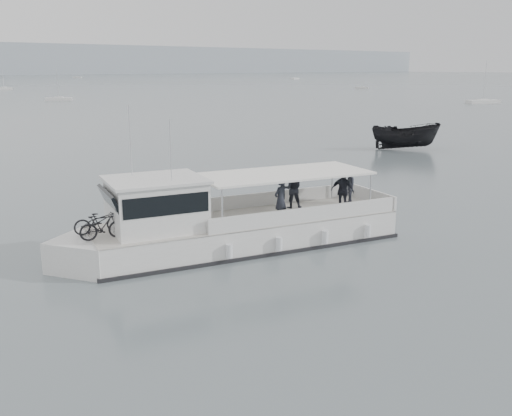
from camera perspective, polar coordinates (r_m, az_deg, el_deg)
ground at (r=28.04m, az=5.66°, el=-1.77°), size 1400.00×1400.00×0.00m
tour_boat at (r=24.10m, az=-3.77°, el=-1.79°), size 15.16×6.66×6.34m
dark_motorboat at (r=55.52m, az=14.74°, el=6.96°), size 6.44×5.92×2.46m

